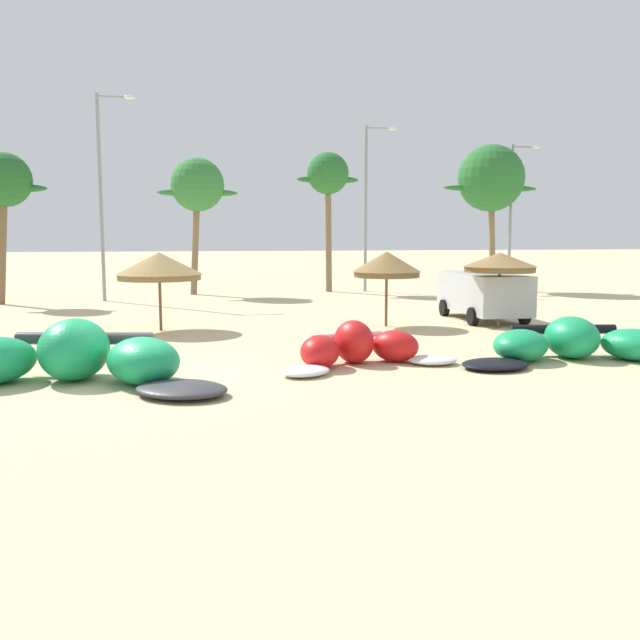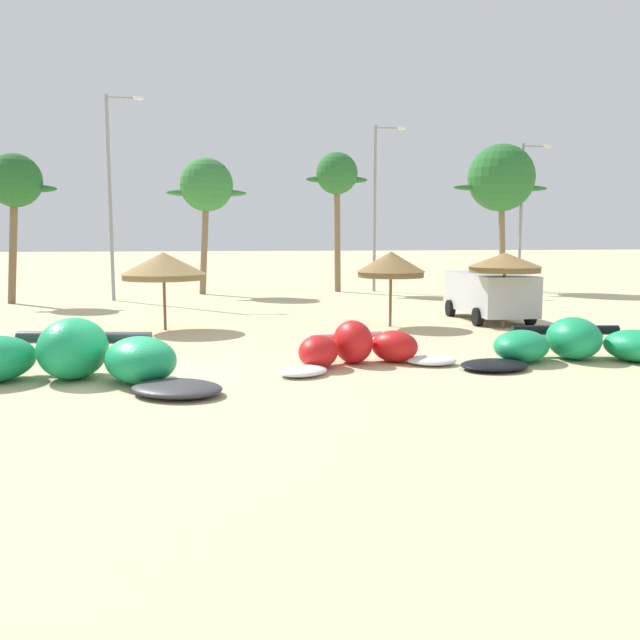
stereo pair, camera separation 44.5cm
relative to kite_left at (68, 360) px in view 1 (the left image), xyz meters
The scene contains 15 objects.
ground_plane 1.85m from the kite_left, 12.97° to the left, with size 260.00×260.00×0.00m, color beige.
kite_left is the anchor object (origin of this frame).
kite_left_of_center 7.03m from the kite_left, ahead, with size 4.97×2.89×1.12m.
kite_center 12.84m from the kite_left, ahead, with size 7.08×3.81×1.13m.
beach_umbrella_middle 8.80m from the kite_left, 78.18° to the left, with size 3.00×3.00×2.74m.
beach_umbrella_near_palms 12.80m from the kite_left, 39.07° to the left, with size 2.51×2.51×2.74m.
beach_umbrella_outermost 15.37m from the kite_left, 26.31° to the left, with size 2.62×2.62×2.71m.
parked_van 16.85m from the kite_left, 32.97° to the left, with size 2.41×5.03×1.84m.
palm_left 20.86m from the kite_left, 106.34° to the left, with size 3.87×2.58×7.24m.
palm_left_of_gap 24.09m from the kite_left, 81.50° to the left, with size 4.45×2.97×7.61m.
palm_center_left 26.76m from the kite_left, 65.06° to the left, with size 3.65×2.43×8.12m.
palm_center_right 31.45m from the kite_left, 47.62° to the left, with size 5.96×3.98×8.71m.
lamppost_west 20.87m from the kite_left, 93.51° to the left, with size 1.92×0.24×10.27m.
lamppost_west_center 27.41m from the kite_left, 60.28° to the left, with size 1.94×0.24×9.67m.
lamppost_east_center 32.13m from the kite_left, 45.59° to the left, with size 1.87×0.24×8.75m.
Camera 1 is at (0.87, -16.23, 3.31)m, focal length 38.22 mm.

